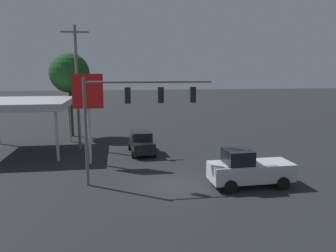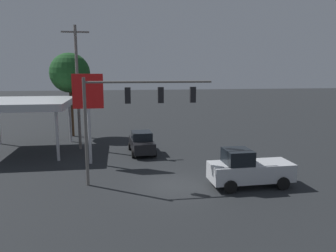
{
  "view_description": "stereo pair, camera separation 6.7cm",
  "coord_description": "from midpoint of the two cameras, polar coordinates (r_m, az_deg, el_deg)",
  "views": [
    {
      "loc": [
        3.28,
        19.77,
        7.26
      ],
      "look_at": [
        0.0,
        -2.0,
        3.47
      ],
      "focal_mm": 35.0,
      "sensor_mm": 36.0,
      "label": 1
    },
    {
      "loc": [
        3.21,
        19.78,
        7.26
      ],
      "look_at": [
        0.0,
        -2.0,
        3.47
      ],
      "focal_mm": 35.0,
      "sensor_mm": 36.0,
      "label": 2
    }
  ],
  "objects": [
    {
      "name": "ground_plane",
      "position": [
        21.31,
        0.72,
        -10.14
      ],
      "size": [
        200.0,
        200.0,
        0.0
      ],
      "primitive_type": "plane",
      "color": "black"
    },
    {
      "name": "pickup_parked",
      "position": [
        21.32,
        13.72,
        -7.28
      ],
      "size": [
        5.26,
        2.38,
        2.4
      ],
      "rotation": [
        0.0,
        0.0,
        0.03
      ],
      "color": "silver",
      "rests_on": "ground"
    },
    {
      "name": "street_tree",
      "position": [
        37.1,
        -16.85,
        8.8
      ],
      "size": [
        4.27,
        4.27,
        9.06
      ],
      "color": "#4C331E",
      "rests_on": "ground"
    },
    {
      "name": "traffic_signal_assembly",
      "position": [
        20.58,
        -6.01,
        3.67
      ],
      "size": [
        8.04,
        0.43,
        6.81
      ],
      "color": "slate",
      "rests_on": "ground"
    },
    {
      "name": "price_sign",
      "position": [
        25.58,
        -13.85,
        4.87
      ],
      "size": [
        2.3,
        0.27,
        6.96
      ],
      "color": "#B7B7BC",
      "rests_on": "ground"
    },
    {
      "name": "utility_pole",
      "position": [
        30.71,
        -15.58,
        6.8
      ],
      "size": [
        2.4,
        0.26,
        11.12
      ],
      "color": "slate",
      "rests_on": "ground"
    },
    {
      "name": "gas_station_canopy",
      "position": [
        31.53,
        -24.06,
        3.53
      ],
      "size": [
        8.06,
        8.39,
        4.64
      ],
      "color": "#B2B7BC",
      "rests_on": "ground"
    },
    {
      "name": "sedan_far",
      "position": [
        28.82,
        -4.71,
        -2.9
      ],
      "size": [
        2.29,
        4.51,
        1.93
      ],
      "rotation": [
        0.0,
        0.0,
        1.64
      ],
      "color": "black",
      "rests_on": "ground"
    }
  ]
}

